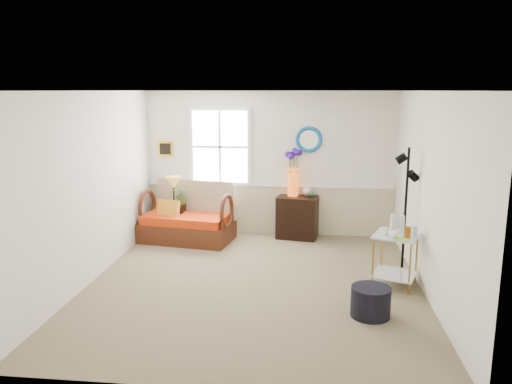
# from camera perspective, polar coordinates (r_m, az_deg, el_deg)

# --- Properties ---
(floor) EXTENTS (4.50, 5.00, 0.01)m
(floor) POSITION_cam_1_polar(r_m,az_deg,el_deg) (6.97, -0.22, -10.42)
(floor) COLOR #7B6E54
(floor) RESTS_ON ground
(ceiling) EXTENTS (4.50, 5.00, 0.01)m
(ceiling) POSITION_cam_1_polar(r_m,az_deg,el_deg) (6.46, -0.24, 11.50)
(ceiling) COLOR white
(ceiling) RESTS_ON walls
(walls) EXTENTS (4.51, 5.01, 2.60)m
(walls) POSITION_cam_1_polar(r_m,az_deg,el_deg) (6.59, -0.23, 0.12)
(walls) COLOR silver
(walls) RESTS_ON floor
(wainscot) EXTENTS (4.46, 0.02, 0.90)m
(wainscot) POSITION_cam_1_polar(r_m,az_deg,el_deg) (9.19, 1.52, -2.03)
(wainscot) COLOR #BBB089
(wainscot) RESTS_ON walls
(chair_rail) EXTENTS (4.46, 0.04, 0.06)m
(chair_rail) POSITION_cam_1_polar(r_m,az_deg,el_deg) (9.08, 1.53, 0.84)
(chair_rail) COLOR white
(chair_rail) RESTS_ON walls
(window) EXTENTS (1.14, 0.06, 1.44)m
(window) POSITION_cam_1_polar(r_m,az_deg,el_deg) (9.09, -4.13, 5.17)
(window) COLOR white
(window) RESTS_ON walls
(picture) EXTENTS (0.28, 0.03, 0.28)m
(picture) POSITION_cam_1_polar(r_m,az_deg,el_deg) (9.35, -10.30, 4.87)
(picture) COLOR gold
(picture) RESTS_ON walls
(mirror) EXTENTS (0.47, 0.07, 0.47)m
(mirror) POSITION_cam_1_polar(r_m,az_deg,el_deg) (8.94, 6.06, 5.99)
(mirror) COLOR #1B75B4
(mirror) RESTS_ON walls
(loveseat) EXTENTS (1.68, 1.11, 1.02)m
(loveseat) POSITION_cam_1_polar(r_m,az_deg,el_deg) (8.82, -7.92, -2.32)
(loveseat) COLOR #471C0C
(loveseat) RESTS_ON floor
(throw_pillow) EXTENTS (0.42, 0.22, 0.41)m
(throw_pillow) POSITION_cam_1_polar(r_m,az_deg,el_deg) (8.81, -10.01, -2.23)
(throw_pillow) COLOR #DC6E00
(throw_pillow) RESTS_ON loveseat
(lamp_stand) EXTENTS (0.37, 0.37, 0.62)m
(lamp_stand) POSITION_cam_1_polar(r_m,az_deg,el_deg) (9.09, -9.19, -3.23)
(lamp_stand) COLOR black
(lamp_stand) RESTS_ON floor
(table_lamp) EXTENTS (0.29, 0.29, 0.50)m
(table_lamp) POSITION_cam_1_polar(r_m,az_deg,el_deg) (8.95, -9.39, 0.20)
(table_lamp) COLOR gold
(table_lamp) RESTS_ON lamp_stand
(potted_plant) EXTENTS (0.37, 0.40, 0.28)m
(potted_plant) POSITION_cam_1_polar(r_m,az_deg,el_deg) (8.95, -8.43, -0.50)
(potted_plant) COLOR #3D6830
(potted_plant) RESTS_ON lamp_stand
(cabinet) EXTENTS (0.77, 0.56, 0.75)m
(cabinet) POSITION_cam_1_polar(r_m,az_deg,el_deg) (8.96, 4.74, -2.89)
(cabinet) COLOR black
(cabinet) RESTS_ON floor
(flower_vase) EXTENTS (0.28, 0.28, 0.83)m
(flower_vase) POSITION_cam_1_polar(r_m,az_deg,el_deg) (8.86, 4.28, 2.19)
(flower_vase) COLOR #E25816
(flower_vase) RESTS_ON cabinet
(side_table) EXTENTS (0.73, 0.73, 0.72)m
(side_table) POSITION_cam_1_polar(r_m,az_deg,el_deg) (7.03, 15.61, -7.53)
(side_table) COLOR olive
(side_table) RESTS_ON floor
(tabletop_items) EXTENTS (0.57, 0.57, 0.26)m
(tabletop_items) POSITION_cam_1_polar(r_m,az_deg,el_deg) (6.87, 16.18, -3.78)
(tabletop_items) COLOR silver
(tabletop_items) RESTS_ON side_table
(floor_lamp) EXTENTS (0.28, 0.28, 1.84)m
(floor_lamp) POSITION_cam_1_polar(r_m,az_deg,el_deg) (7.36, 16.69, -2.20)
(floor_lamp) COLOR black
(floor_lamp) RESTS_ON floor
(ottoman) EXTENTS (0.58, 0.58, 0.36)m
(ottoman) POSITION_cam_1_polar(r_m,az_deg,el_deg) (6.12, 12.96, -12.12)
(ottoman) COLOR black
(ottoman) RESTS_ON floor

